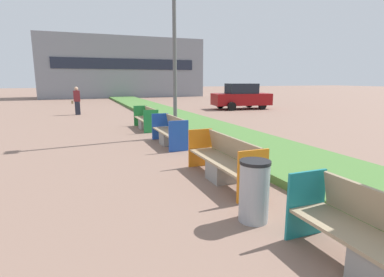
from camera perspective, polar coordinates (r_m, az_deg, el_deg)
planter_grass_strip at (r=10.93m, az=7.14°, el=0.26°), size 2.80×120.00×0.18m
building_backdrop at (r=39.69m, az=-13.04°, el=12.94°), size 19.36×6.33×7.13m
bench_orange_frame at (r=6.46m, az=6.06°, el=-4.73°), size 0.65×2.43×0.94m
bench_blue_frame at (r=10.00m, az=-4.26°, el=0.92°), size 0.65×2.11×0.94m
bench_green_frame at (r=13.35m, az=-8.70°, el=3.41°), size 0.65×2.17×0.94m
litter_bin at (r=4.70m, az=11.74°, el=-9.76°), size 0.47×0.47×0.96m
street_lamp_post at (r=11.34m, az=-3.38°, el=19.33°), size 0.24×0.44×6.76m
pedestrian_walking at (r=19.84m, az=-21.07°, el=6.75°), size 0.53×0.24×1.71m
parked_car_distant at (r=22.51m, az=9.37°, el=7.89°), size 4.41×2.33×1.86m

